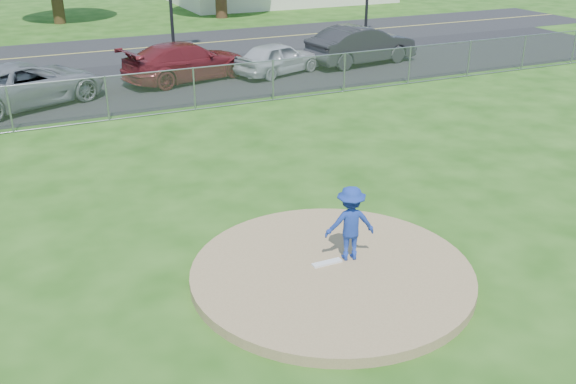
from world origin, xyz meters
name	(u,v)px	position (x,y,z in m)	size (l,w,h in m)	color
ground	(184,130)	(0.00, 10.00, 0.00)	(120.00, 120.00, 0.00)	#1E4C10
pitchers_mound	(332,273)	(0.00, 0.00, 0.10)	(5.40, 5.40, 0.20)	#947851
pitching_rubber	(327,263)	(0.00, 0.20, 0.22)	(0.60, 0.15, 0.04)	white
chain_link_fence	(166,93)	(0.00, 12.00, 0.75)	(40.00, 0.06, 1.50)	gray
parking_lot	(139,84)	(0.00, 16.50, 0.01)	(50.00, 8.00, 0.01)	black
street	(105,51)	(0.00, 24.00, 0.00)	(60.00, 7.00, 0.01)	black
pitcher	(350,223)	(0.51, 0.24, 0.95)	(0.97, 0.56, 1.51)	#1B3596
parked_car_gray	(27,84)	(-4.25, 15.12, 0.78)	(2.57, 5.57, 1.55)	gray
parked_car_darkred	(186,61)	(2.01, 16.35, 0.79)	(2.19, 5.39, 1.56)	maroon
parked_car_pearl	(278,58)	(5.87, 15.79, 0.70)	(1.62, 4.03, 1.37)	silver
parked_car_charcoal	(361,45)	(10.18, 16.09, 0.87)	(1.82, 5.22, 1.72)	#27272A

